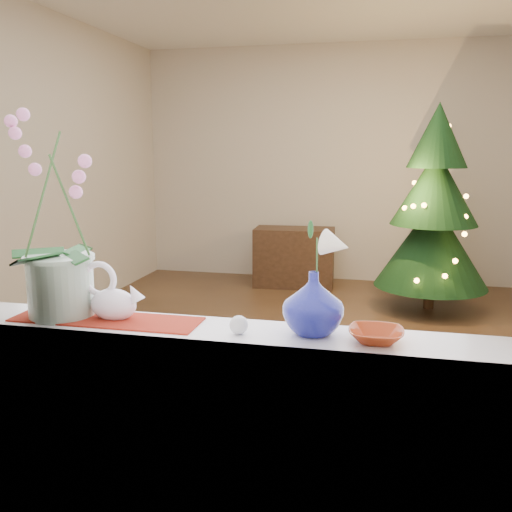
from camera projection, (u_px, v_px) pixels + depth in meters
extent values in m
plane|color=#3B2718|center=(301.00, 349.00, 4.44)|extent=(5.00, 5.00, 0.00)
cube|color=beige|center=(335.00, 165.00, 6.59)|extent=(4.50, 0.10, 2.70)
cube|color=beige|center=(190.00, 209.00, 1.80)|extent=(4.50, 0.10, 2.70)
cube|color=beige|center=(33.00, 172.00, 4.69)|extent=(0.10, 5.00, 2.70)
cube|color=white|center=(200.00, 466.00, 2.01)|extent=(2.20, 0.08, 0.88)
cube|color=white|center=(205.00, 333.00, 2.01)|extent=(2.20, 0.26, 0.04)
cube|color=maroon|center=(106.00, 319.00, 2.09)|extent=(0.70, 0.20, 0.01)
imported|color=navy|center=(313.00, 299.00, 1.91)|extent=(0.27, 0.27, 0.25)
sphere|color=silver|center=(239.00, 325.00, 1.93)|extent=(0.07, 0.07, 0.06)
imported|color=#953011|center=(376.00, 336.00, 1.85)|extent=(0.15, 0.15, 0.04)
cube|color=black|center=(294.00, 257.00, 6.42)|extent=(0.90, 0.49, 0.66)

